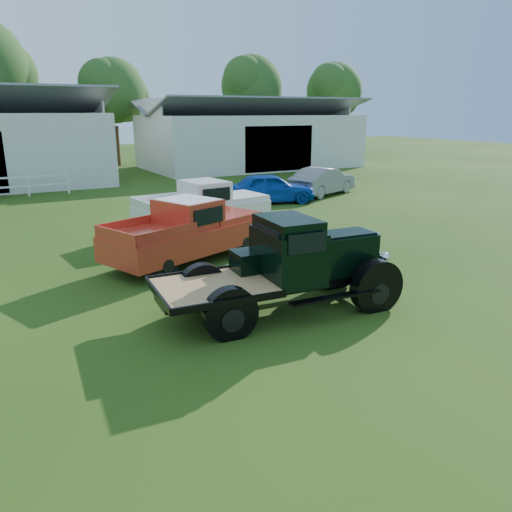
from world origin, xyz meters
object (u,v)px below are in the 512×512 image
red_pickup (186,230)px  misc_car_blue (271,188)px  misc_car_grey (323,181)px  white_pickup (203,207)px  vintage_flatbed (283,266)px

red_pickup → misc_car_blue: size_ratio=1.22×
red_pickup → misc_car_grey: 13.52m
misc_car_blue → red_pickup: bearing=152.0°
red_pickup → misc_car_grey: red_pickup is taller
misc_car_grey → misc_car_blue: bearing=80.2°
red_pickup → white_pickup: 3.74m
vintage_flatbed → misc_car_grey: 16.42m
white_pickup → misc_car_blue: white_pickup is taller
misc_car_blue → misc_car_grey: misc_car_grey is taller
white_pickup → misc_car_grey: white_pickup is taller
vintage_flatbed → red_pickup: size_ratio=1.04×
misc_car_blue → misc_car_grey: bearing=-61.7°
red_pickup → white_pickup: size_ratio=1.02×
vintage_flatbed → red_pickup: vintage_flatbed is taller
vintage_flatbed → white_pickup: size_ratio=1.06×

